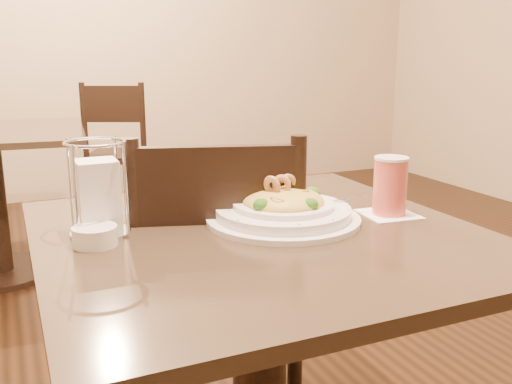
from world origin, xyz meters
name	(u,v)px	position (x,y,z in m)	size (l,w,h in m)	color
main_table	(260,332)	(0.00, 0.00, 0.51)	(0.90, 0.90, 0.74)	black
dining_chair_near	(216,299)	(-0.02, 0.22, 0.50)	(0.52, 0.52, 0.93)	black
dining_chair_far	(120,150)	(0.19, 2.62, 0.50)	(0.56, 0.56, 0.93)	black
pasta_bowl	(283,208)	(0.07, 0.04, 0.77)	(0.38, 0.34, 0.11)	white
drink_glass	(390,187)	(0.32, -0.01, 0.81)	(0.13, 0.13, 0.14)	white
bread_basket	(228,202)	(0.00, 0.18, 0.76)	(0.20, 0.16, 0.05)	black
napkin_caddy	(98,195)	(-0.31, 0.11, 0.82)	(0.12, 0.12, 0.20)	silver
side_plate	(277,195)	(0.16, 0.25, 0.74)	(0.15, 0.15, 0.01)	white
butter_ramekin	(95,236)	(-0.33, 0.05, 0.76)	(0.09, 0.09, 0.04)	white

